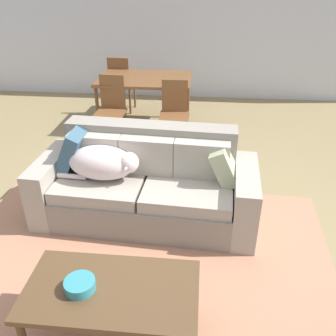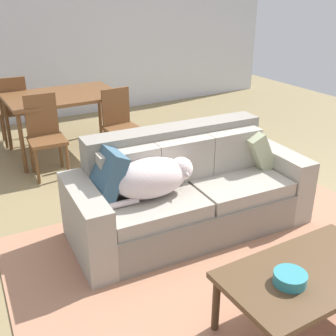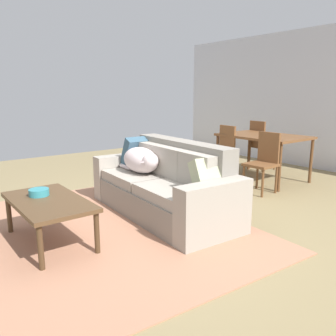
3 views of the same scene
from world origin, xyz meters
name	(u,v)px [view 3 (image 3 of 3)]	position (x,y,z in m)	size (l,w,h in m)	color
ground_plane	(170,216)	(0.00, 0.00, 0.00)	(10.00, 10.00, 0.00)	#8C7952
area_rug	(108,228)	(-0.10, -0.79, 0.01)	(3.38, 2.69, 0.01)	#B0785B
couch	(165,187)	(-0.10, 0.00, 0.34)	(2.18, 0.99, 0.90)	gray
dog_on_left_cushion	(141,160)	(-0.49, -0.08, 0.63)	(0.80, 0.40, 0.33)	silver
throw_pillow_by_left_arm	(138,152)	(-0.85, 0.10, 0.66)	(0.13, 0.44, 0.44)	#36556A
throw_pillow_by_right_arm	(209,176)	(0.65, 0.01, 0.62)	(0.15, 0.36, 0.36)	#ACB28B
coffee_table	(48,205)	(-0.12, -1.43, 0.40)	(1.12, 0.61, 0.45)	brown
bowl_on_coffee_table	(39,192)	(-0.31, -1.45, 0.48)	(0.20, 0.20, 0.07)	teal
dining_table	(263,139)	(-0.48, 2.39, 0.71)	(1.40, 0.97, 0.77)	brown
dining_chair_near_left	(222,151)	(-0.88, 1.83, 0.51)	(0.42, 0.42, 0.93)	brown
dining_chair_near_right	(264,160)	(0.03, 1.76, 0.50)	(0.41, 0.41, 0.90)	brown
dining_chair_far_left	(260,143)	(-0.99, 2.99, 0.53)	(0.42, 0.42, 0.95)	brown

